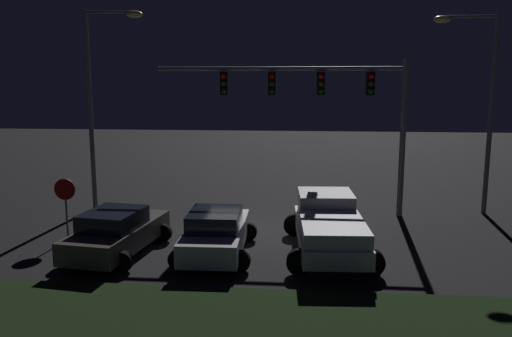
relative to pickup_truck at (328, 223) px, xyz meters
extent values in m
plane|color=black|center=(-3.20, 2.03, -1.00)|extent=(80.00, 80.00, 0.00)
cube|color=black|center=(-3.20, -5.72, -0.95)|extent=(24.41, 4.50, 0.10)
cube|color=silver|center=(0.01, -0.17, -0.32)|extent=(2.29, 5.50, 0.55)
cube|color=silver|center=(-0.06, 1.01, 0.38)|extent=(1.94, 2.00, 0.85)
cube|color=black|center=(-0.06, 1.01, 0.50)|extent=(1.84, 1.61, 0.51)
cube|color=silver|center=(0.07, -1.25, 0.18)|extent=(2.08, 3.12, 0.45)
cylinder|color=black|center=(-1.12, 1.71, -0.60)|extent=(0.80, 0.22, 0.80)
cylinder|color=black|center=(0.93, 1.82, -0.60)|extent=(0.80, 0.22, 0.80)
cylinder|color=black|center=(-0.91, -2.17, -0.60)|extent=(0.80, 0.22, 0.80)
cylinder|color=black|center=(1.14, -2.06, -0.60)|extent=(0.80, 0.22, 0.80)
cube|color=#514C47|center=(-6.86, -0.79, -0.39)|extent=(2.39, 4.61, 0.70)
cube|color=black|center=(-6.89, -1.04, 0.24)|extent=(1.86, 2.20, 0.55)
cylinder|color=black|center=(-7.56, 0.82, -0.68)|extent=(0.64, 0.22, 0.64)
cylinder|color=black|center=(-5.74, 0.56, -0.68)|extent=(0.64, 0.22, 0.64)
cylinder|color=black|center=(-7.97, -2.15, -0.68)|extent=(0.64, 0.22, 0.64)
cylinder|color=black|center=(-6.15, -2.40, -0.68)|extent=(0.64, 0.22, 0.64)
cube|color=silver|center=(-3.65, -0.54, -0.39)|extent=(1.90, 4.44, 0.70)
cube|color=black|center=(-3.64, -0.79, 0.24)|extent=(1.64, 2.04, 0.55)
cylinder|color=black|center=(-4.60, 0.93, -0.68)|extent=(0.64, 0.22, 0.64)
cylinder|color=black|center=(-2.76, 0.97, -0.68)|extent=(0.64, 0.22, 0.64)
cylinder|color=black|center=(-4.53, -2.06, -0.68)|extent=(0.64, 0.22, 0.64)
cylinder|color=black|center=(-2.69, -2.02, -0.68)|extent=(0.64, 0.22, 0.64)
cylinder|color=slate|center=(3.24, 4.97, 2.25)|extent=(0.24, 0.24, 6.50)
cylinder|color=slate|center=(-1.86, 4.97, 5.10)|extent=(10.20, 0.18, 0.18)
cube|color=black|center=(1.84, 4.97, 4.50)|extent=(0.32, 0.44, 0.95)
sphere|color=red|center=(1.84, 4.74, 4.80)|extent=(0.22, 0.22, 0.22)
sphere|color=#59380A|center=(1.84, 4.74, 4.50)|extent=(0.22, 0.22, 0.22)
sphere|color=#0C4719|center=(1.84, 4.74, 4.20)|extent=(0.22, 0.22, 0.22)
cube|color=black|center=(-0.16, 4.97, 4.50)|extent=(0.32, 0.44, 0.95)
sphere|color=red|center=(-0.16, 4.74, 4.80)|extent=(0.22, 0.22, 0.22)
sphere|color=#59380A|center=(-0.16, 4.74, 4.50)|extent=(0.22, 0.22, 0.22)
sphere|color=#0C4719|center=(-0.16, 4.74, 4.20)|extent=(0.22, 0.22, 0.22)
cube|color=black|center=(-2.16, 4.97, 4.50)|extent=(0.32, 0.44, 0.95)
sphere|color=red|center=(-2.16, 4.74, 4.80)|extent=(0.22, 0.22, 0.22)
sphere|color=#59380A|center=(-2.16, 4.74, 4.50)|extent=(0.22, 0.22, 0.22)
sphere|color=#0C4719|center=(-2.16, 4.74, 4.20)|extent=(0.22, 0.22, 0.22)
cube|color=black|center=(-4.16, 4.97, 4.50)|extent=(0.32, 0.44, 0.95)
sphere|color=red|center=(-4.16, 4.74, 4.80)|extent=(0.22, 0.22, 0.22)
sphere|color=#59380A|center=(-4.16, 4.74, 4.50)|extent=(0.22, 0.22, 0.22)
sphere|color=#0C4719|center=(-4.16, 4.74, 4.20)|extent=(0.22, 0.22, 0.22)
cylinder|color=slate|center=(-10.07, 5.10, 3.30)|extent=(0.20, 0.20, 8.60)
cylinder|color=slate|center=(-9.00, 5.10, 7.45)|extent=(2.14, 0.12, 0.12)
ellipsoid|color=#F9CC72|center=(-7.93, 5.10, 7.35)|extent=(0.70, 0.44, 0.30)
cylinder|color=slate|center=(6.91, 5.61, 3.16)|extent=(0.20, 0.20, 8.32)
cylinder|color=slate|center=(5.80, 5.61, 7.17)|extent=(2.20, 0.12, 0.12)
ellipsoid|color=#F9CC72|center=(4.70, 5.61, 7.07)|extent=(0.70, 0.44, 0.30)
cylinder|color=slate|center=(-9.17, 0.47, 0.10)|extent=(0.07, 0.07, 2.20)
cylinder|color=#B20C0F|center=(-9.17, 0.44, 0.85)|extent=(0.76, 0.03, 0.76)
camera|label=1|loc=(-0.94, -16.36, 4.57)|focal=35.75mm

